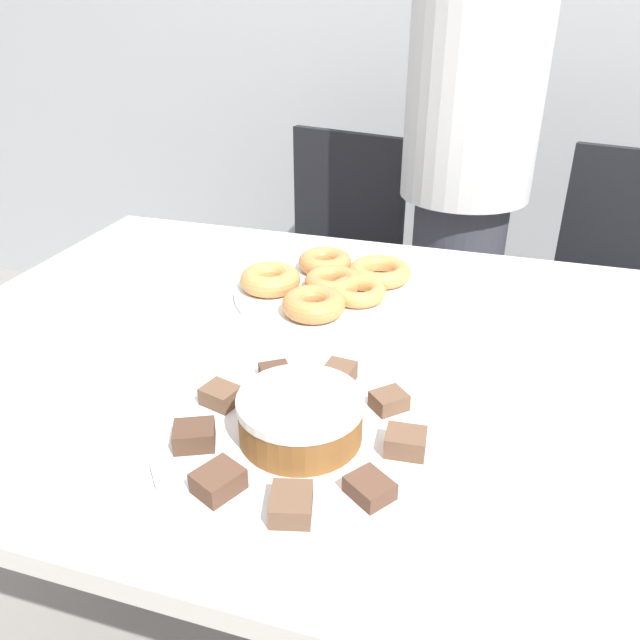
% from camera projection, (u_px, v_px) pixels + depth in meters
% --- Properties ---
extents(table, '(1.43, 0.99, 0.78)m').
position_uv_depth(table, '(347.00, 399.00, 1.04)').
color(table, silver).
rests_on(table, ground_plane).
extents(person_standing, '(0.35, 0.35, 1.60)m').
position_uv_depth(person_standing, '(465.00, 177.00, 1.70)').
color(person_standing, '#383842').
rests_on(person_standing, ground_plane).
extents(office_chair_left, '(0.54, 0.54, 0.91)m').
position_uv_depth(office_chair_left, '(324.00, 288.00, 2.03)').
color(office_chair_left, black).
rests_on(office_chair_left, ground_plane).
extents(office_chair_right, '(0.54, 0.54, 0.91)m').
position_uv_depth(office_chair_right, '(607.00, 325.00, 1.81)').
color(office_chair_right, black).
rests_on(office_chair_right, ground_plane).
extents(plate_cake, '(0.37, 0.37, 0.01)m').
position_uv_depth(plate_cake, '(301.00, 439.00, 0.79)').
color(plate_cake, white).
rests_on(plate_cake, table).
extents(plate_donuts, '(0.37, 0.37, 0.01)m').
position_uv_depth(plate_donuts, '(333.00, 291.00, 1.18)').
color(plate_donuts, white).
rests_on(plate_donuts, table).
extents(frosted_cake, '(0.16, 0.16, 0.06)m').
position_uv_depth(frosted_cake, '(300.00, 417.00, 0.78)').
color(frosted_cake, brown).
rests_on(frosted_cake, plate_cake).
extents(lamington_0, '(0.06, 0.06, 0.02)m').
position_uv_depth(lamington_0, '(276.00, 375.00, 0.90)').
color(lamington_0, '#513828').
rests_on(lamington_0, plate_cake).
extents(lamington_1, '(0.06, 0.05, 0.03)m').
position_uv_depth(lamington_1, '(220.00, 395.00, 0.85)').
color(lamington_1, brown).
rests_on(lamington_1, plate_cake).
extents(lamington_2, '(0.06, 0.06, 0.03)m').
position_uv_depth(lamington_2, '(194.00, 436.00, 0.77)').
color(lamington_2, '#513828').
rests_on(lamington_2, plate_cake).
extents(lamington_3, '(0.06, 0.06, 0.03)m').
position_uv_depth(lamington_3, '(218.00, 481.00, 0.70)').
color(lamington_3, brown).
rests_on(lamington_3, plate_cake).
extents(lamington_4, '(0.06, 0.06, 0.03)m').
position_uv_depth(lamington_4, '(291.00, 504.00, 0.67)').
color(lamington_4, brown).
rests_on(lamington_4, plate_cake).
extents(lamington_5, '(0.06, 0.06, 0.02)m').
position_uv_depth(lamington_5, '(370.00, 488.00, 0.69)').
color(lamington_5, brown).
rests_on(lamington_5, plate_cake).
extents(lamington_6, '(0.05, 0.04, 0.03)m').
position_uv_depth(lamington_6, '(406.00, 442.00, 0.76)').
color(lamington_6, brown).
rests_on(lamington_6, plate_cake).
extents(lamington_7, '(0.06, 0.06, 0.02)m').
position_uv_depth(lamington_7, '(389.00, 401.00, 0.84)').
color(lamington_7, brown).
rests_on(lamington_7, plate_cake).
extents(lamington_8, '(0.05, 0.05, 0.03)m').
position_uv_depth(lamington_8, '(339.00, 375.00, 0.89)').
color(lamington_8, brown).
rests_on(lamington_8, plate_cake).
extents(donut_0, '(0.11, 0.11, 0.03)m').
position_uv_depth(donut_0, '(333.00, 281.00, 1.17)').
color(donut_0, '#C68447').
rests_on(donut_0, plate_donuts).
extents(donut_1, '(0.11, 0.11, 0.03)m').
position_uv_depth(donut_1, '(358.00, 292.00, 1.14)').
color(donut_1, '#D18E4C').
rests_on(donut_1, plate_donuts).
extents(donut_2, '(0.12, 0.12, 0.03)m').
position_uv_depth(donut_2, '(380.00, 272.00, 1.21)').
color(donut_2, '#D18E4C').
rests_on(donut_2, plate_donuts).
extents(donut_3, '(0.11, 0.11, 0.04)m').
position_uv_depth(donut_3, '(325.00, 262.00, 1.25)').
color(donut_3, '#C68447').
rests_on(donut_3, plate_donuts).
extents(donut_4, '(0.11, 0.11, 0.04)m').
position_uv_depth(donut_4, '(270.00, 279.00, 1.17)').
color(donut_4, '#D18E4C').
rests_on(donut_4, plate_donuts).
extents(donut_5, '(0.11, 0.11, 0.04)m').
position_uv_depth(donut_5, '(314.00, 304.00, 1.08)').
color(donut_5, '#C68447').
rests_on(donut_5, plate_donuts).
extents(napkin, '(0.14, 0.12, 0.01)m').
position_uv_depth(napkin, '(53.00, 318.00, 1.09)').
color(napkin, white).
rests_on(napkin, table).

